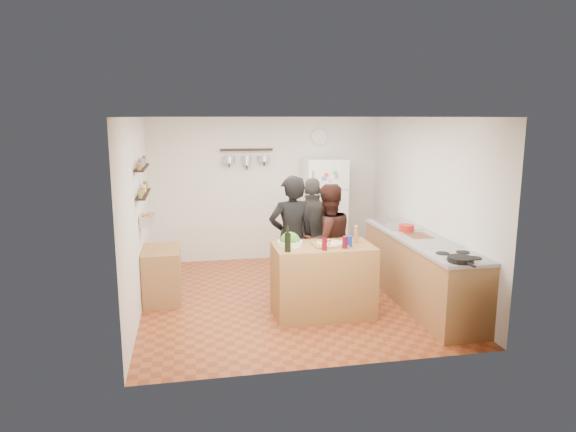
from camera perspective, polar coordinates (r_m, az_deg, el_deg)
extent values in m
plane|color=brown|center=(7.32, 0.15, -9.01)|extent=(4.20, 4.20, 0.00)
plane|color=white|center=(6.88, 0.16, 10.94)|extent=(4.20, 4.20, 0.00)
plane|color=silver|center=(9.04, -2.43, 3.00)|extent=(4.00, 0.00, 4.00)
plane|color=silver|center=(6.90, -16.37, 0.05)|extent=(0.00, 4.20, 4.20)
plane|color=silver|center=(7.63, 15.05, 1.14)|extent=(0.00, 4.20, 4.20)
cube|color=olive|center=(6.63, 3.88, -7.06)|extent=(1.25, 0.72, 0.91)
cube|color=olive|center=(6.50, 4.67, -3.17)|extent=(0.42, 0.34, 0.02)
cylinder|color=beige|center=(6.50, 4.67, -3.00)|extent=(0.34, 0.34, 0.02)
cylinder|color=white|center=(6.45, 0.21, -3.05)|extent=(0.32, 0.32, 0.06)
cylinder|color=black|center=(6.16, -0.03, -2.97)|extent=(0.07, 0.07, 0.22)
cylinder|color=#5B0716|center=(6.25, 4.07, -3.11)|extent=(0.06, 0.06, 0.15)
cylinder|color=#4F0617|center=(6.36, 6.33, -2.92)|extent=(0.06, 0.06, 0.15)
cylinder|color=#95613E|center=(6.65, 7.59, -2.18)|extent=(0.06, 0.06, 0.18)
cylinder|color=navy|center=(6.46, 6.79, -2.78)|extent=(0.08, 0.08, 0.13)
imported|color=black|center=(7.01, 0.39, -2.51)|extent=(0.67, 0.47, 1.74)
imported|color=black|center=(7.12, 4.36, -2.87)|extent=(0.91, 0.79, 1.61)
imported|color=#2F2D2A|center=(7.48, 2.81, -2.04)|extent=(1.03, 0.59, 1.64)
cube|color=#9E7042|center=(7.20, 14.49, -5.95)|extent=(0.63, 2.63, 0.90)
cube|color=white|center=(6.27, 18.40, -4.33)|extent=(0.60, 0.62, 0.02)
cylinder|color=black|center=(6.03, 18.63, -4.59)|extent=(0.29, 0.29, 0.06)
cube|color=silver|center=(7.84, 12.01, -0.96)|extent=(0.50, 0.80, 0.03)
cube|color=brown|center=(7.18, 14.30, -2.20)|extent=(0.30, 0.40, 0.02)
cylinder|color=#AB1E13|center=(7.41, 13.01, -1.30)|extent=(0.22, 0.22, 0.09)
cube|color=white|center=(8.95, 3.96, 0.63)|extent=(0.70, 0.68, 1.80)
cylinder|color=silver|center=(9.13, 3.52, 8.74)|extent=(0.30, 0.03, 0.30)
cube|color=black|center=(7.05, -15.77, 2.37)|extent=(0.12, 1.00, 0.02)
cube|color=black|center=(7.01, -15.91, 5.20)|extent=(0.12, 1.00, 0.02)
cube|color=silver|center=(7.11, -15.38, -0.41)|extent=(0.18, 0.35, 0.14)
cube|color=#9B6D41|center=(7.32, -13.79, -6.33)|extent=(0.50, 0.80, 0.73)
cube|color=black|center=(8.82, -4.63, 7.35)|extent=(0.90, 0.04, 0.04)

